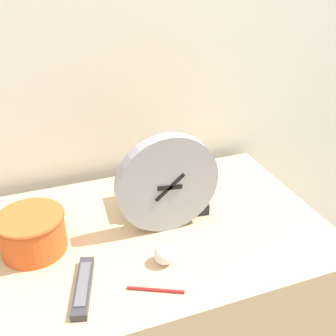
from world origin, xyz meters
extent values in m
cube|color=silver|center=(0.00, 0.73, 1.20)|extent=(6.00, 0.04, 2.40)
cube|color=tan|center=(0.00, 0.33, 0.38)|extent=(1.05, 0.66, 0.76)
cylinder|color=#99999E|center=(0.06, 0.32, 0.91)|extent=(0.30, 0.04, 0.30)
cylinder|color=silver|center=(0.06, 0.31, 0.91)|extent=(0.26, 0.01, 0.26)
cube|color=black|center=(0.06, 0.31, 0.91)|extent=(0.07, 0.01, 0.02)
cube|color=black|center=(0.06, 0.31, 0.91)|extent=(0.09, 0.01, 0.08)
cylinder|color=black|center=(0.06, 0.31, 0.91)|extent=(0.01, 0.00, 0.01)
cube|color=#232328|center=(0.11, 0.43, 0.78)|extent=(0.23, 0.19, 0.04)
cube|color=#2D9ED1|center=(0.09, 0.44, 0.82)|extent=(0.19, 0.15, 0.04)
cube|color=white|center=(0.12, 0.43, 0.86)|extent=(0.20, 0.15, 0.04)
cube|color=red|center=(0.10, 0.44, 0.89)|extent=(0.19, 0.16, 0.02)
cube|color=orange|center=(0.12, 0.44, 0.91)|extent=(0.21, 0.16, 0.03)
cylinder|color=#E05623|center=(-0.32, 0.36, 0.82)|extent=(0.18, 0.18, 0.11)
torus|color=#B3451C|center=(-0.32, 0.36, 0.87)|extent=(0.18, 0.18, 0.01)
cube|color=#333338|center=(-0.22, 0.16, 0.77)|extent=(0.09, 0.19, 0.02)
cube|color=#59595E|center=(-0.22, 0.16, 0.78)|extent=(0.06, 0.14, 0.00)
sphere|color=white|center=(0.00, 0.18, 0.79)|extent=(0.06, 0.06, 0.06)
cylinder|color=#B21E1E|center=(-0.05, 0.10, 0.77)|extent=(0.13, 0.07, 0.01)
camera|label=1|loc=(-0.26, -0.56, 1.49)|focal=42.00mm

